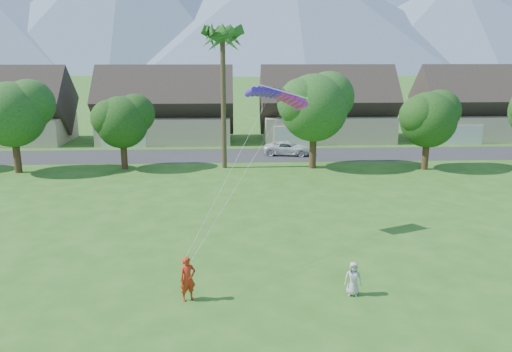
{
  "coord_description": "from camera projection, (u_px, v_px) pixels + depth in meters",
  "views": [
    {
      "loc": [
        -1.24,
        -15.93,
        10.29
      ],
      "look_at": [
        0.0,
        10.0,
        3.8
      ],
      "focal_mm": 35.0,
      "sensor_mm": 36.0,
      "label": 1
    }
  ],
  "objects": [
    {
      "name": "street",
      "position": [
        245.0,
        155.0,
        50.93
      ],
      "size": [
        90.0,
        7.0,
        0.01
      ],
      "primitive_type": "cube",
      "color": "#2D2D30",
      "rests_on": "ground"
    },
    {
      "name": "tree_row",
      "position": [
        233.0,
        115.0,
        43.8
      ],
      "size": [
        62.27,
        6.67,
        8.45
      ],
      "color": "#47301C",
      "rests_on": "ground"
    },
    {
      "name": "houses_row",
      "position": [
        247.0,
        111.0,
        58.84
      ],
      "size": [
        72.75,
        8.19,
        8.86
      ],
      "color": "beige",
      "rests_on": "ground"
    },
    {
      "name": "watcher",
      "position": [
        353.0,
        279.0,
        21.53
      ],
      "size": [
        0.81,
        0.59,
        1.52
      ],
      "primitive_type": "imported",
      "rotation": [
        0.0,
        0.0,
        -0.16
      ],
      "color": "#B5B4B0",
      "rests_on": "ground"
    },
    {
      "name": "parked_car",
      "position": [
        288.0,
        148.0,
        50.97
      ],
      "size": [
        5.18,
        3.04,
        1.35
      ],
      "primitive_type": "imported",
      "rotation": [
        0.0,
        0.0,
        1.4
      ],
      "color": "silver",
      "rests_on": "ground"
    },
    {
      "name": "fan_palm",
      "position": [
        222.0,
        33.0,
        42.65
      ],
      "size": [
        3.0,
        3.0,
        13.8
      ],
      "color": "#4C3D26",
      "rests_on": "ground"
    },
    {
      "name": "ground",
      "position": [
        269.0,
        345.0,
        17.99
      ],
      "size": [
        500.0,
        500.0,
        0.0
      ],
      "primitive_type": "plane",
      "color": "#2D6019",
      "rests_on": "ground"
    },
    {
      "name": "kite_flyer",
      "position": [
        188.0,
        279.0,
        21.03
      ],
      "size": [
        0.85,
        0.74,
        1.95
      ],
      "primitive_type": "imported",
      "rotation": [
        0.0,
        0.0,
        0.47
      ],
      "color": "red",
      "rests_on": "ground"
    },
    {
      "name": "mountain_ridge",
      "position": [
        253.0,
        15.0,
        263.37
      ],
      "size": [
        540.0,
        240.0,
        70.0
      ],
      "color": "slate",
      "rests_on": "ground"
    },
    {
      "name": "parafoil_kite",
      "position": [
        277.0,
        94.0,
        27.48
      ],
      "size": [
        3.61,
        1.44,
        0.5
      ],
      "rotation": [
        0.0,
        0.0,
        0.29
      ],
      "color": "#461AC5",
      "rests_on": "ground"
    }
  ]
}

